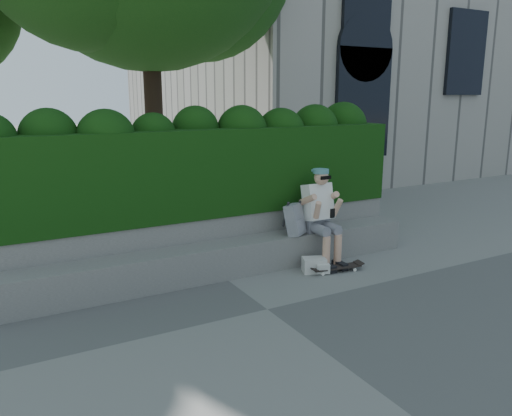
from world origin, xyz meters
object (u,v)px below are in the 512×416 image
person (320,212)px  backpack_plaid (295,220)px  backpack_ground (314,265)px  skateboard (336,267)px

person → backpack_plaid: person is taller
person → backpack_ground: size_ratio=4.41×
skateboard → backpack_ground: (-0.28, 0.14, 0.04)m
backpack_ground → skateboard: bearing=-5.3°
backpack_ground → backpack_plaid: bearing=121.9°
person → backpack_ground: (-0.30, -0.31, -0.65)m
person → skateboard: 0.82m
skateboard → backpack_plaid: bearing=132.8°
backpack_plaid → backpack_ground: size_ratio=1.42×
skateboard → person: bearing=96.3°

